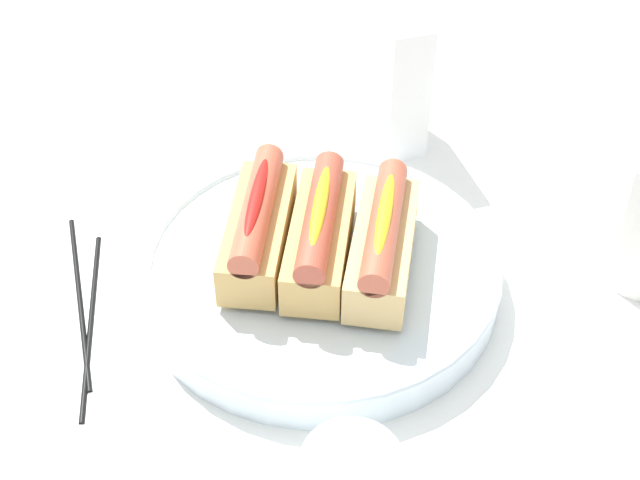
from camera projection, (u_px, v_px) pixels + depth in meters
The scene contains 8 objects.
ground_plane at pixel (312, 292), 0.83m from camera, with size 2.40×2.40×0.00m, color white.
serving_bowl at pixel (320, 271), 0.82m from camera, with size 0.32×0.32×0.04m.
hotdog_front at pixel (258, 225), 0.80m from camera, with size 0.16×0.08×0.06m.
hotdog_back at pixel (320, 233), 0.79m from camera, with size 0.16×0.08×0.06m.
hotdog_side at pixel (383, 242), 0.78m from camera, with size 0.16×0.09×0.06m.
napkin_box at pixel (392, 74), 0.96m from camera, with size 0.11×0.04×0.15m, color white.
chopstick_near at pixel (91, 320), 0.80m from camera, with size 0.01×0.01×0.22m, color black.
chopstick_far at pixel (79, 297), 0.82m from camera, with size 0.01×0.01×0.22m, color black.
Camera 1 is at (0.58, -0.06, 0.59)m, focal length 51.42 mm.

